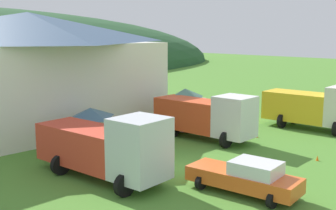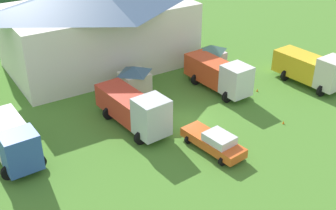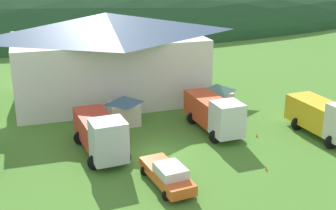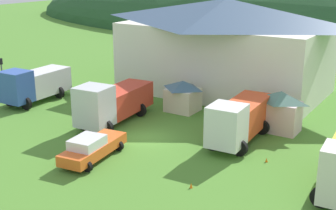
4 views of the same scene
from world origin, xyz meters
name	(u,v)px [view 4 (image 4 of 4)]	position (x,y,z in m)	size (l,w,h in m)	color
ground_plane	(146,138)	(0.00, 0.00, 0.00)	(200.00, 200.00, 0.00)	#4C842D
depot_building	(225,44)	(-0.94, 14.78, 4.61)	(20.10, 12.13, 8.95)	white
play_shed_cream	(183,95)	(-1.02, 6.93, 1.36)	(2.76, 2.47, 2.64)	beige
play_shed_pink	(280,111)	(7.63, 6.54, 1.61)	(3.10, 2.17, 3.12)	beige
box_truck_blue	(34,84)	(-13.68, 1.98, 1.72)	(3.33, 6.79, 3.27)	#3356AD
tow_truck_silver	(112,102)	(-4.07, 1.26, 1.74)	(3.61, 8.08, 3.53)	silver
heavy_rig_white	(239,119)	(5.94, 2.89, 1.73)	(3.30, 7.61, 3.30)	white
service_pickup_orange	(92,147)	(-0.73, -4.95, 0.83)	(2.69, 5.55, 1.66)	orange
traffic_light_west	(2,75)	(-16.33, 0.71, 2.44)	(0.20, 0.32, 3.96)	#4C4C51
traffic_cone_near_pickup	(191,188)	(6.61, -4.97, 0.00)	(0.36, 0.36, 0.61)	orange
traffic_cone_mid_row	(266,162)	(8.91, 0.69, 0.00)	(0.36, 0.36, 0.56)	orange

